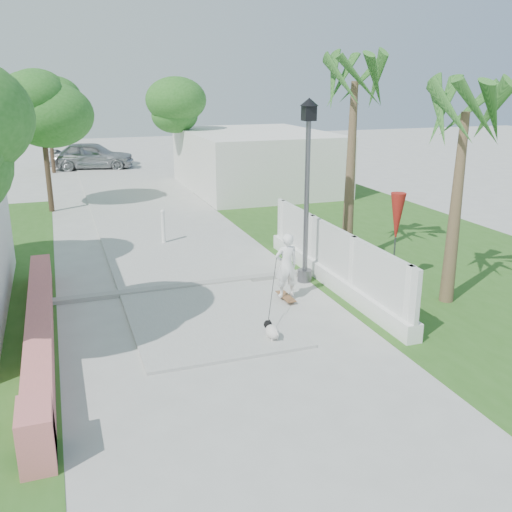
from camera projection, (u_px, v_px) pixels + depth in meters
name	position (u px, v px, depth m)	size (l,w,h in m)	color
ground	(277.00, 422.00, 8.41)	(90.00, 90.00, 0.00)	#B7B7B2
path_strip	(119.00, 188.00, 26.42)	(3.20, 36.00, 0.06)	#B7B7B2
curb	(187.00, 286.00, 13.80)	(6.50, 0.25, 0.10)	#999993
grass_right	(392.00, 241.00, 17.84)	(8.00, 20.00, 0.01)	#2E5C1D
pink_wall	(40.00, 337.00, 10.47)	(0.45, 8.20, 0.80)	#DE7571
lattice_fence	(332.00, 264.00, 13.84)	(0.35, 7.00, 1.50)	white
building_right	(256.00, 160.00, 26.15)	(6.00, 8.00, 2.60)	silver
street_lamp	(307.00, 185.00, 13.57)	(0.44, 0.44, 4.44)	#59595E
bollard	(163.00, 226.00, 17.31)	(0.14, 0.14, 1.09)	white
patio_umbrella	(397.00, 219.00, 13.49)	(0.36, 0.36, 2.30)	#59595E
tree_path_left	(42.00, 109.00, 20.73)	(3.40, 3.40, 5.23)	#4C3826
tree_path_right	(185.00, 110.00, 26.40)	(3.00, 3.00, 4.79)	#4C3826
tree_path_far	(47.00, 100.00, 29.80)	(3.20, 3.20, 5.17)	#4C3826
palm_far	(354.00, 94.00, 14.40)	(1.80, 1.80, 5.30)	brown
palm_near	(465.00, 124.00, 11.84)	(1.80, 1.80, 4.70)	brown
skateboarder	(276.00, 284.00, 12.11)	(1.34, 2.11, 1.57)	brown
dog	(272.00, 331.00, 10.97)	(0.29, 0.55, 0.38)	silver
parked_car	(92.00, 155.00, 31.98)	(1.82, 4.51, 1.54)	#A2A4AA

